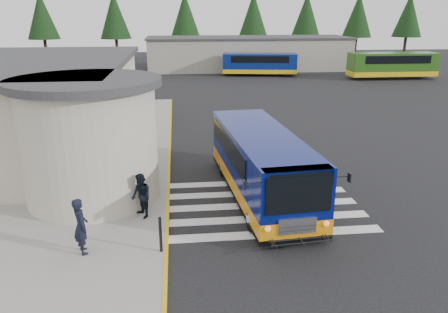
{
  "coord_description": "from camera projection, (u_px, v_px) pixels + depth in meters",
  "views": [
    {
      "loc": [
        -3.54,
        -16.43,
        7.33
      ],
      "look_at": [
        -1.81,
        -0.5,
        2.0
      ],
      "focal_mm": 35.0,
      "sensor_mm": 36.0,
      "label": 1
    }
  ],
  "objects": [
    {
      "name": "crosswalk",
      "position": [
        258.0,
        205.0,
        17.36
      ],
      "size": [
        8.0,
        5.35,
        0.01
      ],
      "color": "silver",
      "rests_on": "ground"
    },
    {
      "name": "far_bus_a",
      "position": [
        260.0,
        63.0,
        52.04
      ],
      "size": [
        8.97,
        3.71,
        2.25
      ],
      "rotation": [
        0.0,
        0.0,
        1.42
      ],
      "color": "navy",
      "rests_on": "ground"
    },
    {
      "name": "pedestrian_b",
      "position": [
        141.0,
        196.0,
        15.81
      ],
      "size": [
        0.94,
        1.01,
        1.66
      ],
      "primitive_type": "imported",
      "rotation": [
        0.0,
        0.0,
        -1.06
      ],
      "color": "black",
      "rests_on": "sidewalk"
    },
    {
      "name": "curb_strip",
      "position": [
        169.0,
        166.0,
        21.5
      ],
      "size": [
        0.12,
        34.0,
        0.16
      ],
      "primitive_type": "cube",
      "color": "gold",
      "rests_on": "ground"
    },
    {
      "name": "depot_building",
      "position": [
        248.0,
        53.0,
        57.74
      ],
      "size": [
        26.4,
        8.4,
        4.2
      ],
      "color": "gray",
      "rests_on": "ground"
    },
    {
      "name": "transit_bus",
      "position": [
        261.0,
        167.0,
        17.86
      ],
      "size": [
        3.67,
        9.74,
        2.7
      ],
      "rotation": [
        0.0,
        0.0,
        0.08
      ],
      "color": "#08125E",
      "rests_on": "ground"
    },
    {
      "name": "tree_line",
      "position": [
        242.0,
        15.0,
        63.84
      ],
      "size": [
        58.4,
        4.4,
        10.0
      ],
      "color": "black",
      "rests_on": "ground"
    },
    {
      "name": "ground",
      "position": [
        266.0,
        197.0,
        18.17
      ],
      "size": [
        140.0,
        140.0,
        0.0
      ],
      "primitive_type": "plane",
      "color": "black",
      "rests_on": "ground"
    },
    {
      "name": "pedestrian_a",
      "position": [
        81.0,
        226.0,
        13.42
      ],
      "size": [
        0.66,
        0.78,
        1.82
      ],
      "primitive_type": "imported",
      "rotation": [
        0.0,
        0.0,
        1.97
      ],
      "color": "black",
      "rests_on": "sidewalk"
    },
    {
      "name": "bollard",
      "position": [
        161.0,
        234.0,
        13.57
      ],
      "size": [
        0.1,
        0.1,
        1.18
      ],
      "primitive_type": "cylinder",
      "color": "black",
      "rests_on": "sidewalk"
    },
    {
      "name": "sidewalk",
      "position": [
        66.0,
        170.0,
        21.0
      ],
      "size": [
        10.0,
        34.0,
        0.15
      ],
      "primitive_type": "cube",
      "color": "gray",
      "rests_on": "ground"
    },
    {
      "name": "far_bus_b",
      "position": [
        392.0,
        64.0,
        49.53
      ],
      "size": [
        9.78,
        2.8,
        2.52
      ],
      "rotation": [
        0.0,
        0.0,
        1.57
      ],
      "color": "#255316",
      "rests_on": "ground"
    },
    {
      "name": "station_building",
      "position": [
        37.0,
        108.0,
        22.77
      ],
      "size": [
        12.7,
        18.7,
        4.8
      ],
      "color": "#BEB6A1",
      "rests_on": "ground"
    }
  ]
}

